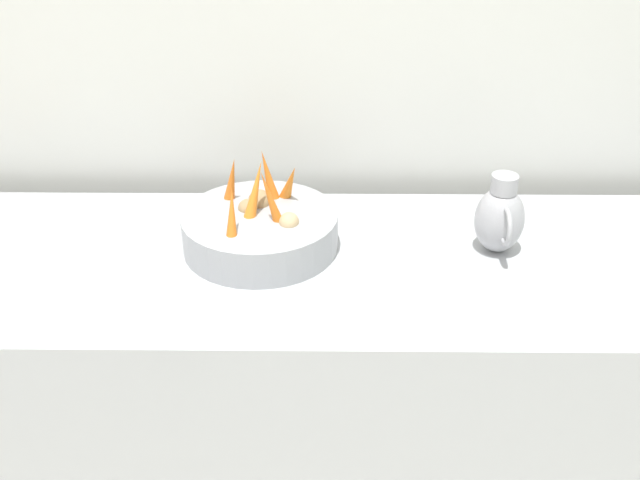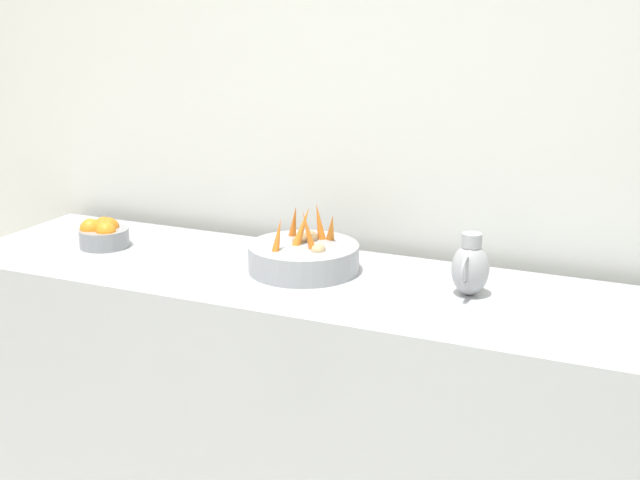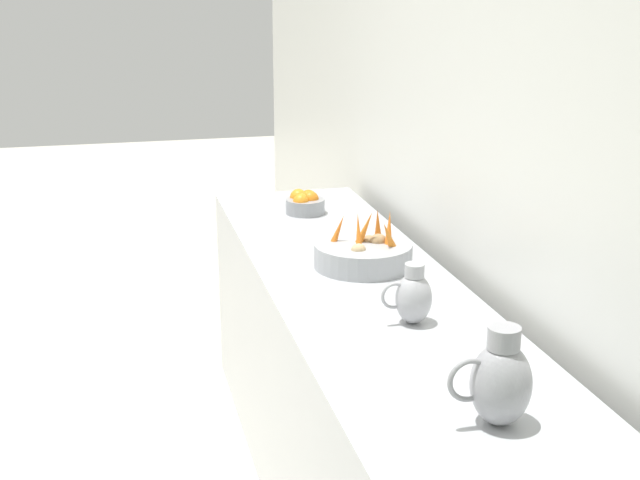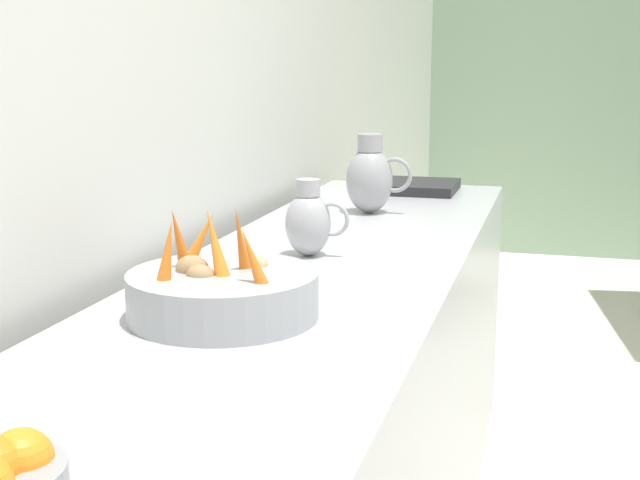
% 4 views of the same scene
% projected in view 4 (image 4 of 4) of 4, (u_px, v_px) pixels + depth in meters
% --- Properties ---
extents(tile_wall_left, '(0.10, 8.69, 3.00)m').
position_uv_depth(tile_wall_left, '(201.00, 28.00, 2.46)').
color(tile_wall_left, silver).
rests_on(tile_wall_left, ground_plane).
extents(prep_counter, '(0.68, 3.12, 0.93)m').
position_uv_depth(prep_counter, '(303.00, 463.00, 2.09)').
color(prep_counter, '#ADAFB5').
rests_on(prep_counter, ground_plane).
extents(vegetable_colander, '(0.37, 0.37, 0.22)m').
position_uv_depth(vegetable_colander, '(222.00, 292.00, 1.66)').
color(vegetable_colander, '#9EA0A5').
rests_on(vegetable_colander, prep_counter).
extents(metal_pitcher_tall, '(0.21, 0.15, 0.25)m').
position_uv_depth(metal_pitcher_tall, '(370.00, 178.00, 2.78)').
color(metal_pitcher_tall, '#939399').
rests_on(metal_pitcher_tall, prep_counter).
extents(metal_pitcher_short, '(0.16, 0.12, 0.19)m').
position_uv_depth(metal_pitcher_short, '(309.00, 221.00, 2.18)').
color(metal_pitcher_short, '#A3A3A8').
rests_on(metal_pitcher_short, prep_counter).
extents(counter_sink_basin, '(0.34, 0.30, 0.04)m').
position_uv_depth(counter_sink_basin, '(411.00, 186.00, 3.26)').
color(counter_sink_basin, '#232326').
rests_on(counter_sink_basin, prep_counter).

